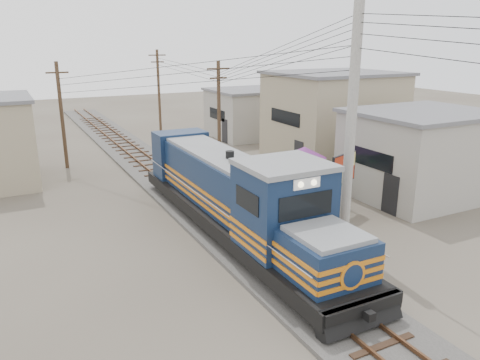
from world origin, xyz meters
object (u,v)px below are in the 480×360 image
market_umbrella (304,153)px  vendor (311,182)px  locomotive (236,198)px  billboard (344,170)px

market_umbrella → vendor: 1.69m
market_umbrella → vendor: market_umbrella is taller
vendor → market_umbrella: bearing=-44.7°
locomotive → market_umbrella: size_ratio=5.11×
market_umbrella → billboard: bearing=-90.5°
billboard → market_umbrella: (0.03, 3.36, 0.16)m
locomotive → vendor: (6.15, 3.08, -0.97)m
locomotive → vendor: bearing=26.6°
billboard → market_umbrella: billboard is taller
market_umbrella → vendor: (0.30, -0.31, -1.63)m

